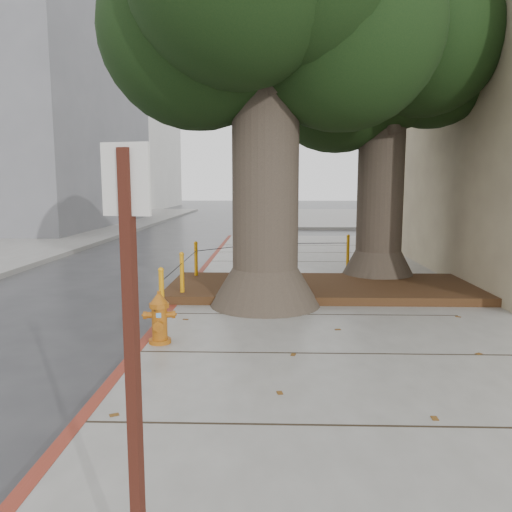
{
  "coord_description": "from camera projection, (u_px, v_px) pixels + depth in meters",
  "views": [
    {
      "loc": [
        -0.2,
        -6.37,
        2.36
      ],
      "look_at": [
        -0.46,
        2.44,
        1.1
      ],
      "focal_mm": 35.0,
      "sensor_mm": 36.0,
      "label": 1
    }
  ],
  "objects": [
    {
      "name": "ground",
      "position": [
        285.0,
        364.0,
        6.63
      ],
      "size": [
        140.0,
        140.0,
        0.0
      ],
      "primitive_type": "plane",
      "color": "#28282B",
      "rests_on": "ground"
    },
    {
      "name": "sidewalk_far",
      "position": [
        356.0,
        217.0,
        36.12
      ],
      "size": [
        16.0,
        20.0,
        0.15
      ],
      "primitive_type": "cube",
      "color": "slate",
      "rests_on": "ground"
    },
    {
      "name": "curb_red",
      "position": [
        172.0,
        310.0,
        9.15
      ],
      "size": [
        0.14,
        26.0,
        0.16
      ],
      "primitive_type": "cube",
      "color": "maroon",
      "rests_on": "ground"
    },
    {
      "name": "planter_bed",
      "position": [
        323.0,
        288.0,
        10.43
      ],
      "size": [
        6.4,
        2.6,
        0.16
      ],
      "primitive_type": "cube",
      "color": "black",
      "rests_on": "sidewalk_main"
    },
    {
      "name": "building_far_grey",
      "position": [
        8.0,
        120.0,
        28.0
      ],
      "size": [
        12.0,
        16.0,
        12.0
      ],
      "primitive_type": "cube",
      "color": "slate",
      "rests_on": "ground"
    },
    {
      "name": "building_far_white",
      "position": [
        106.0,
        134.0,
        50.6
      ],
      "size": [
        12.0,
        18.0,
        15.0
      ],
      "primitive_type": "cube",
      "color": "silver",
      "rests_on": "ground"
    },
    {
      "name": "tree_near",
      "position": [
        285.0,
        9.0,
        8.65
      ],
      "size": [
        4.5,
        3.8,
        7.68
      ],
      "color": "#4C3F33",
      "rests_on": "sidewalk_main"
    },
    {
      "name": "tree_far",
      "position": [
        399.0,
        64.0,
        11.11
      ],
      "size": [
        4.5,
        3.8,
        7.17
      ],
      "color": "#4C3F33",
      "rests_on": "sidewalk_main"
    },
    {
      "name": "bollard_ring",
      "position": [
        240.0,
        263.0,
        10.89
      ],
      "size": [
        3.79,
        5.39,
        0.95
      ],
      "color": "orange",
      "rests_on": "sidewalk_main"
    },
    {
      "name": "fire_hydrant",
      "position": [
        159.0,
        318.0,
        6.97
      ],
      "size": [
        0.4,
        0.36,
        0.75
      ],
      "rotation": [
        0.0,
        0.0,
        0.13
      ],
      "color": "#AF5C12",
      "rests_on": "sidewalk_main"
    },
    {
      "name": "signpost",
      "position": [
        133.0,
        364.0,
        2.39
      ],
      "size": [
        0.24,
        0.07,
        2.4
      ],
      "rotation": [
        0.0,
        0.0,
        -0.23
      ],
      "color": "#471911",
      "rests_on": "sidewalk_main"
    },
    {
      "name": "car_silver",
      "position": [
        420.0,
        223.0,
        23.64
      ],
      "size": [
        3.28,
        1.42,
        1.1
      ],
      "primitive_type": "imported",
      "rotation": [
        0.0,
        0.0,
        1.61
      ],
      "color": "#9F9FA4",
      "rests_on": "ground"
    },
    {
      "name": "car_red",
      "position": [
        506.0,
        221.0,
        25.07
      ],
      "size": [
        3.57,
        1.47,
        1.15
      ],
      "primitive_type": "imported",
      "rotation": [
        0.0,
        0.0,
        1.5
      ],
      "color": "maroon",
      "rests_on": "ground"
    },
    {
      "name": "car_dark",
      "position": [
        79.0,
        221.0,
        25.13
      ],
      "size": [
        1.84,
        4.01,
        1.14
      ],
      "primitive_type": "imported",
      "rotation": [
        0.0,
        0.0,
        -0.06
      ],
      "color": "black",
      "rests_on": "ground"
    }
  ]
}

